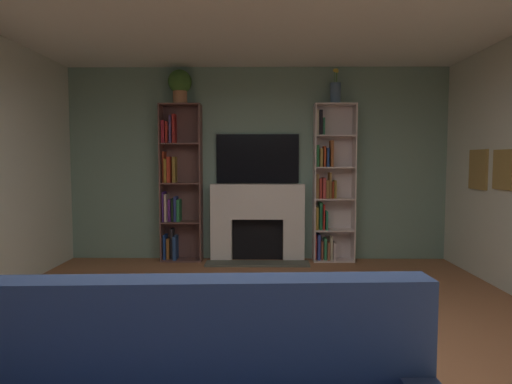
% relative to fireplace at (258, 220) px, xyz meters
% --- Properties ---
extents(ground_plane, '(7.89, 7.89, 0.00)m').
position_rel_fireplace_xyz_m(ground_plane, '(0.00, -3.16, -0.59)').
color(ground_plane, '#955F3E').
extents(wall_back_accent, '(5.55, 0.06, 2.76)m').
position_rel_fireplace_xyz_m(wall_back_accent, '(0.00, 0.15, 0.79)').
color(wall_back_accent, gray).
rests_on(wall_back_accent, ground_plane).
extents(fireplace, '(1.43, 0.55, 1.10)m').
position_rel_fireplace_xyz_m(fireplace, '(0.00, 0.00, 0.00)').
color(fireplace, white).
rests_on(fireplace, ground_plane).
extents(tv, '(1.18, 0.06, 0.70)m').
position_rel_fireplace_xyz_m(tv, '(0.00, 0.09, 0.87)').
color(tv, black).
rests_on(tv, fireplace).
extents(bookshelf_left, '(0.58, 0.28, 2.22)m').
position_rel_fireplace_xyz_m(bookshelf_left, '(-1.15, 0.02, 0.47)').
color(bookshelf_left, brown).
rests_on(bookshelf_left, ground_plane).
extents(bookshelf_right, '(0.58, 0.28, 2.22)m').
position_rel_fireplace_xyz_m(bookshelf_right, '(1.02, 0.02, 0.45)').
color(bookshelf_right, silver).
rests_on(bookshelf_right, ground_plane).
extents(potted_plant, '(0.33, 0.33, 0.47)m').
position_rel_fireplace_xyz_m(potted_plant, '(-1.08, -0.03, 1.91)').
color(potted_plant, '#AB714C').
rests_on(potted_plant, bookshelf_left).
extents(vase_with_flowers, '(0.15, 0.15, 0.48)m').
position_rel_fireplace_xyz_m(vase_with_flowers, '(1.08, -0.03, 1.80)').
color(vase_with_flowers, slate).
rests_on(vase_with_flowers, bookshelf_right).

